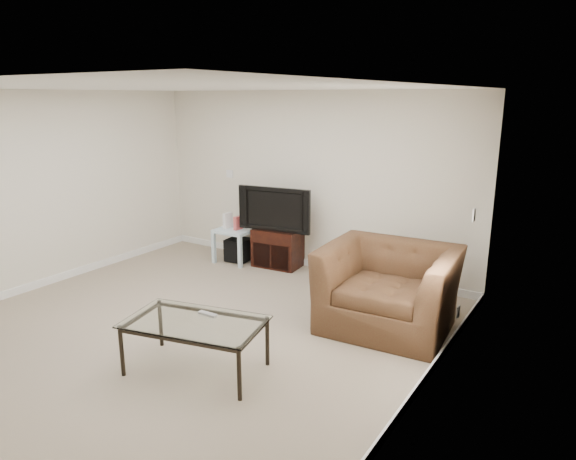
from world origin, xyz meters
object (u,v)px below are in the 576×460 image
Objects in this scene: coffee_table at (196,346)px; recliner at (389,274)px; tv_stand at (278,247)px; television at (277,208)px; side_table at (236,245)px; subwoofer at (239,250)px.

recliner is at bearing 58.42° from coffee_table.
tv_stand is at bearing 149.06° from recliner.
tv_stand is at bearing 86.61° from television.
tv_stand is 0.68m from side_table.
side_table is at bearing -143.23° from subwoofer.
recliner reaches higher than side_table.
recliner is (2.79, -0.92, 0.34)m from side_table.
subwoofer is (-0.63, -0.14, -0.10)m from tv_stand.
recliner is at bearing -34.80° from television.
television is at bearing 149.63° from recliner.
tv_stand is 0.59m from television.
television is at bearing 109.68° from coffee_table.
side_table reaches higher than coffee_table.
recliner reaches higher than coffee_table.
side_table is 0.08m from subwoofer.
tv_stand is at bearing 13.91° from side_table.
side_table is at bearing -176.91° from television.
tv_stand is 0.49× the size of recliner.
coffee_table is (-1.11, -1.80, -0.35)m from recliner.
coffee_table is (1.02, -2.85, -0.63)m from television.
side_table reaches higher than subwoofer.
coffee_table is (1.02, -2.88, -0.04)m from tv_stand.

